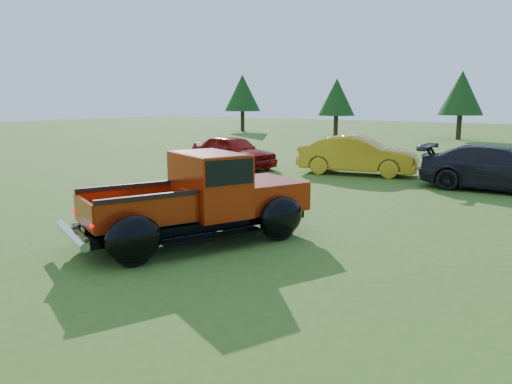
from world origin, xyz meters
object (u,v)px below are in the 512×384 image
object	(u,v)px
tree_mid_left	(461,93)
show_car_yellow	(358,155)
pickup_truck	(210,198)
show_car_red	(233,152)
tree_far_west	(242,93)
tree_west	(337,97)
show_car_grey	(500,169)

from	to	relation	value
tree_mid_left	show_car_yellow	distance (m)	20.81
pickup_truck	show_car_red	bearing A→B (deg)	147.71
show_car_red	tree_far_west	bearing A→B (deg)	44.49
tree_west	show_car_yellow	xyz separation A→B (m)	(9.80, -18.63, -2.35)
tree_west	pickup_truck	bearing A→B (deg)	-69.43
pickup_truck	tree_far_west	bearing A→B (deg)	148.08
pickup_truck	show_car_grey	bearing A→B (deg)	90.40
tree_mid_left	pickup_truck	size ratio (longest dim) A/B	0.95
tree_mid_left	show_car_red	size ratio (longest dim) A/B	1.21
tree_mid_left	tree_far_west	bearing A→B (deg)	-176.99
tree_west	show_car_grey	size ratio (longest dim) A/B	0.93
tree_mid_left	show_car_grey	world-z (taller)	tree_mid_left
pickup_truck	show_car_red	distance (m)	11.21
tree_far_west	show_car_yellow	xyz separation A→B (m)	(19.80, -19.63, -2.76)
tree_west	show_car_yellow	world-z (taller)	tree_west
tree_west	pickup_truck	size ratio (longest dim) A/B	0.88
tree_mid_left	pickup_truck	distance (m)	31.31
tree_mid_left	show_car_red	xyz separation A→B (m)	(-4.39, -21.90, -2.68)
show_car_yellow	show_car_grey	xyz separation A→B (m)	(5.23, -0.83, -0.04)
tree_west	tree_mid_left	size ratio (longest dim) A/B	0.92
tree_west	show_car_grey	distance (m)	24.70
tree_west	show_car_red	distance (m)	20.57
pickup_truck	show_car_yellow	size ratio (longest dim) A/B	1.14
tree_far_west	show_car_red	distance (m)	25.66
tree_west	tree_far_west	bearing A→B (deg)	174.29
tree_far_west	tree_mid_left	xyz separation A→B (m)	(19.00, 1.00, -0.14)
tree_far_west	show_car_red	size ratio (longest dim) A/B	1.26
show_car_yellow	pickup_truck	bearing A→B (deg)	174.40
show_car_red	show_car_yellow	bearing A→B (deg)	-66.70
tree_west	tree_mid_left	bearing A→B (deg)	12.53
show_car_red	show_car_yellow	distance (m)	5.35
tree_west	pickup_truck	xyz separation A→B (m)	(10.94, -29.15, -2.24)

